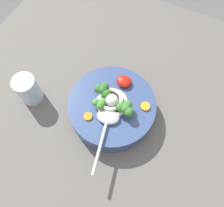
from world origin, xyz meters
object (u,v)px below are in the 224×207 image
soup_spoon (107,121)px  drinking_glass (28,90)px  soup_bowl (112,108)px  noodle_pile (112,101)px

soup_spoon → drinking_glass: size_ratio=1.94×
drinking_glass → soup_bowl: bearing=-166.1°
soup_bowl → drinking_glass: size_ratio=2.65×
soup_spoon → drinking_glass: 24.86cm
soup_bowl → soup_spoon: soup_spoon is taller
soup_bowl → noodle_pile: (0.13, -0.02, 4.03)cm
soup_bowl → drinking_glass: 24.35cm
drinking_glass → soup_spoon: bearing=-179.2°
soup_bowl → noodle_pile: noodle_pile is taller
soup_bowl → noodle_pile: 4.04cm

